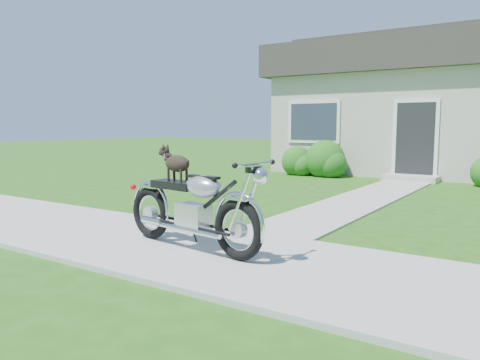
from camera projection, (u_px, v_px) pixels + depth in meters
name	position (u px, v px, depth m)	size (l,w,h in m)	color
ground	(348.00, 280.00, 4.52)	(80.00, 80.00, 0.00)	#235114
sidewalk	(348.00, 278.00, 4.52)	(24.00, 2.20, 0.04)	#9E9B93
walkway	(366.00, 198.00, 9.49)	(1.20, 8.00, 0.03)	#9E9B93
shrub_row	(433.00, 167.00, 12.02)	(10.11, 1.15, 1.15)	#225E19
potted_plant_left	(328.00, 165.00, 13.66)	(0.61, 0.53, 0.68)	#245E19
motorcycle_with_dog	(192.00, 205.00, 5.44)	(2.22, 0.64, 1.19)	black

